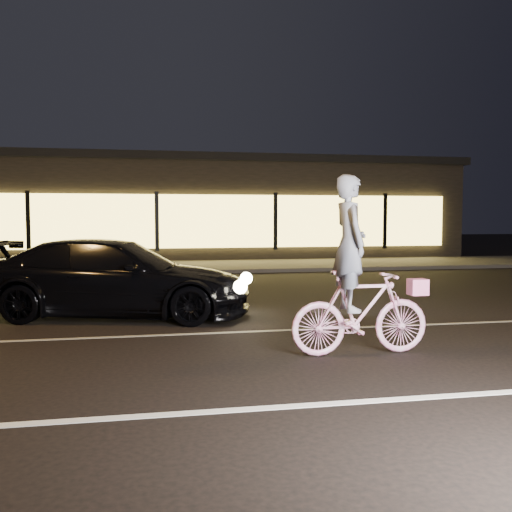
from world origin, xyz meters
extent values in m
plane|color=black|center=(0.00, 0.00, 0.00)|extent=(90.00, 90.00, 0.00)
cube|color=silver|center=(0.00, -1.50, 0.00)|extent=(60.00, 0.12, 0.01)
cube|color=gray|center=(0.00, 2.00, 0.00)|extent=(60.00, 0.10, 0.01)
cube|color=#383533|center=(0.00, 13.00, 0.06)|extent=(30.00, 4.00, 0.12)
cube|color=black|center=(0.00, 19.00, 2.00)|extent=(25.00, 8.00, 4.00)
cube|color=black|center=(0.00, 19.00, 4.05)|extent=(25.40, 8.40, 0.30)
cube|color=#FFD859|center=(0.00, 14.90, 1.60)|extent=(23.00, 0.15, 2.00)
cube|color=black|center=(-4.50, 14.82, 1.60)|extent=(0.15, 0.08, 2.20)
cube|color=black|center=(0.00, 14.82, 1.60)|extent=(0.15, 0.08, 2.20)
cube|color=black|center=(4.50, 14.82, 1.60)|extent=(0.15, 0.08, 2.20)
cube|color=black|center=(9.00, 14.82, 1.60)|extent=(0.15, 0.08, 2.20)
imported|color=#DD3D89|center=(2.26, 0.29, 0.55)|extent=(1.84, 0.52, 1.11)
imported|color=silver|center=(2.10, 0.29, 1.45)|extent=(0.42, 0.63, 1.74)
cube|color=pink|center=(3.05, 0.29, 0.86)|extent=(0.23, 0.19, 0.21)
imported|color=black|center=(-0.98, 3.79, 0.69)|extent=(5.09, 3.07, 1.38)
sphere|color=#FFF2BF|center=(1.39, 3.82, 0.63)|extent=(0.23, 0.23, 0.23)
sphere|color=#FFF2BF|center=(1.07, 2.60, 0.63)|extent=(0.23, 0.23, 0.23)
camera|label=1|loc=(-0.47, -6.58, 1.79)|focal=40.00mm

